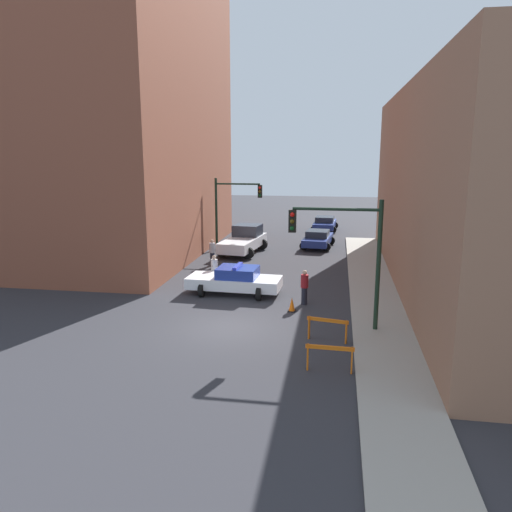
{
  "coord_description": "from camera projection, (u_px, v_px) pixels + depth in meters",
  "views": [
    {
      "loc": [
        4.24,
        -19.05,
        7.19
      ],
      "look_at": [
        0.22,
        5.51,
        1.87
      ],
      "focal_mm": 35.0,
      "sensor_mm": 36.0,
      "label": 1
    }
  ],
  "objects": [
    {
      "name": "ground_plane",
      "position": [
        229.0,
        328.0,
        20.55
      ],
      "size": [
        120.0,
        120.0,
        0.0
      ],
      "primitive_type": "plane",
      "color": "#2D2D33"
    },
    {
      "name": "sidewalk_right",
      "position": [
        384.0,
        335.0,
        19.56
      ],
      "size": [
        2.4,
        44.0,
        0.12
      ],
      "color": "#9E998E",
      "rests_on": "ground_plane"
    },
    {
      "name": "building_corner_left",
      "position": [
        98.0,
        87.0,
        33.59
      ],
      "size": [
        14.0,
        20.0,
        22.66
      ],
      "color": "brown",
      "rests_on": "ground_plane"
    },
    {
      "name": "traffic_light_near",
      "position": [
        349.0,
        245.0,
        19.54
      ],
      "size": [
        3.64,
        0.35,
        5.2
      ],
      "color": "black",
      "rests_on": "sidewalk_right"
    },
    {
      "name": "traffic_light_far",
      "position": [
        231.0,
        204.0,
        35.71
      ],
      "size": [
        3.44,
        0.35,
        5.2
      ],
      "color": "black",
      "rests_on": "ground_plane"
    },
    {
      "name": "police_car",
      "position": [
        235.0,
        280.0,
        25.21
      ],
      "size": [
        4.78,
        2.51,
        1.52
      ],
      "rotation": [
        0.0,
        0.0,
        1.52
      ],
      "color": "white",
      "rests_on": "ground_plane"
    },
    {
      "name": "white_truck",
      "position": [
        244.0,
        240.0,
        35.29
      ],
      "size": [
        3.09,
        5.62,
        1.9
      ],
      "rotation": [
        0.0,
        0.0,
        -0.13
      ],
      "color": "silver",
      "rests_on": "ground_plane"
    },
    {
      "name": "parked_car_near",
      "position": [
        318.0,
        238.0,
        37.29
      ],
      "size": [
        2.56,
        4.46,
        1.31
      ],
      "rotation": [
        0.0,
        0.0,
        -0.1
      ],
      "color": "navy",
      "rests_on": "ground_plane"
    },
    {
      "name": "parked_car_mid",
      "position": [
        325.0,
        223.0,
        44.94
      ],
      "size": [
        2.44,
        4.4,
        1.31
      ],
      "rotation": [
        0.0,
        0.0,
        -0.06
      ],
      "color": "navy",
      "rests_on": "ground_plane"
    },
    {
      "name": "pedestrian_crossing",
      "position": [
        214.0,
        270.0,
        26.77
      ],
      "size": [
        0.5,
        0.5,
        1.66
      ],
      "rotation": [
        0.0,
        0.0,
        2.15
      ],
      "color": "#474C66",
      "rests_on": "ground_plane"
    },
    {
      "name": "pedestrian_corner",
      "position": [
        212.0,
        252.0,
        31.44
      ],
      "size": [
        0.4,
        0.4,
        1.66
      ],
      "rotation": [
        0.0,
        0.0,
        4.84
      ],
      "color": "black",
      "rests_on": "ground_plane"
    },
    {
      "name": "pedestrian_sidewalk",
      "position": [
        304.0,
        287.0,
        23.5
      ],
      "size": [
        0.46,
        0.46,
        1.66
      ],
      "rotation": [
        0.0,
        0.0,
        0.36
      ],
      "color": "black",
      "rests_on": "ground_plane"
    },
    {
      "name": "barrier_front",
      "position": [
        330.0,
        354.0,
        16.37
      ],
      "size": [
        1.6,
        0.21,
        0.9
      ],
      "rotation": [
        0.0,
        0.0,
        -0.04
      ],
      "color": "orange",
      "rests_on": "ground_plane"
    },
    {
      "name": "barrier_mid",
      "position": [
        328.0,
        326.0,
        19.0
      ],
      "size": [
        1.58,
        0.45,
        0.9
      ],
      "rotation": [
        0.0,
        0.0,
        -0.2
      ],
      "color": "orange",
      "rests_on": "ground_plane"
    },
    {
      "name": "traffic_cone",
      "position": [
        292.0,
        305.0,
        22.56
      ],
      "size": [
        0.36,
        0.36,
        0.66
      ],
      "color": "black",
      "rests_on": "ground_plane"
    }
  ]
}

